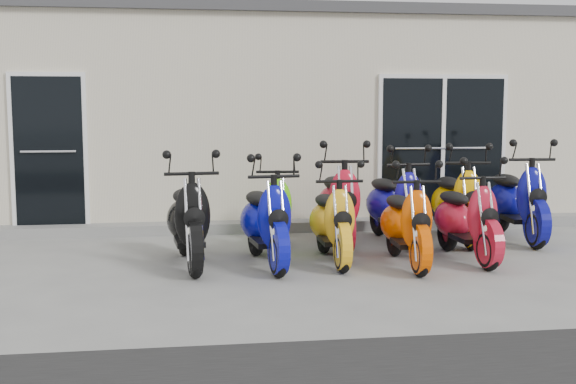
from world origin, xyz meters
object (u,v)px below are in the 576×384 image
(scooter_front_blue, at_px, (266,209))
(scooter_back_extra, at_px, (518,189))
(scooter_front_orange_b, at_px, (407,212))
(scooter_front_black, at_px, (188,207))
(scooter_back_green, at_px, (277,198))
(scooter_back_red, at_px, (339,192))
(scooter_front_orange_a, at_px, (332,210))
(scooter_back_blue, at_px, (395,193))
(scooter_front_red, at_px, (467,207))
(scooter_back_yellow, at_px, (457,192))

(scooter_front_blue, distance_m, scooter_back_extra, 3.75)
(scooter_front_blue, distance_m, scooter_front_orange_b, 1.62)
(scooter_front_blue, bearing_deg, scooter_front_black, 166.14)
(scooter_front_blue, relative_size, scooter_back_green, 1.06)
(scooter_front_blue, bearing_deg, scooter_back_red, 38.65)
(scooter_front_black, height_order, scooter_front_orange_a, scooter_front_black)
(scooter_front_black, distance_m, scooter_front_blue, 0.89)
(scooter_back_green, bearing_deg, scooter_back_blue, 3.43)
(scooter_back_blue, bearing_deg, scooter_back_green, 171.17)
(scooter_front_black, xyz_separation_m, scooter_back_green, (1.16, 1.10, -0.06))
(scooter_front_blue, xyz_separation_m, scooter_back_blue, (1.87, 1.15, 0.01))
(scooter_front_red, bearing_deg, scooter_back_extra, 40.73)
(scooter_front_orange_b, relative_size, scooter_front_red, 0.99)
(scooter_front_blue, xyz_separation_m, scooter_front_red, (2.41, -0.02, -0.03))
(scooter_back_yellow, bearing_deg, scooter_front_orange_b, -125.98)
(scooter_front_blue, relative_size, scooter_front_orange_b, 1.06)
(scooter_front_red, distance_m, scooter_back_extra, 1.63)
(scooter_back_green, bearing_deg, scooter_back_red, -1.96)
(scooter_front_orange_a, height_order, scooter_back_blue, scooter_back_blue)
(scooter_front_blue, height_order, scooter_front_red, scooter_front_blue)
(scooter_front_blue, distance_m, scooter_back_green, 1.25)
(scooter_front_black, bearing_deg, scooter_back_blue, 15.19)
(scooter_back_extra, bearing_deg, scooter_front_black, -163.91)
(scooter_back_green, height_order, scooter_back_extra, scooter_back_extra)
(scooter_back_yellow, bearing_deg, scooter_back_red, -174.97)
(scooter_back_red, distance_m, scooter_back_blue, 0.78)
(scooter_front_orange_a, relative_size, scooter_back_green, 0.99)
(scooter_front_blue, bearing_deg, scooter_back_blue, 25.02)
(scooter_back_green, relative_size, scooter_back_extra, 0.88)
(scooter_front_red, xyz_separation_m, scooter_back_red, (-1.31, 1.13, 0.07))
(scooter_front_black, height_order, scooter_front_blue, scooter_front_black)
(scooter_front_orange_a, height_order, scooter_front_red, scooter_front_red)
(scooter_back_extra, bearing_deg, scooter_front_red, -132.70)
(scooter_back_yellow, height_order, scooter_back_extra, scooter_back_extra)
(scooter_front_red, xyz_separation_m, scooter_back_extra, (1.18, 1.13, 0.07))
(scooter_back_blue, bearing_deg, scooter_back_red, 176.89)
(scooter_front_orange_a, bearing_deg, scooter_back_blue, 44.88)
(scooter_front_orange_a, height_order, scooter_front_orange_b, scooter_front_orange_b)
(scooter_front_blue, xyz_separation_m, scooter_back_red, (1.10, 1.10, 0.04))
(scooter_front_orange_a, relative_size, scooter_back_yellow, 0.90)
(scooter_front_black, xyz_separation_m, scooter_front_blue, (0.88, -0.11, -0.02))
(scooter_front_black, xyz_separation_m, scooter_front_orange_a, (1.67, -0.04, -0.07))
(scooter_front_red, bearing_deg, scooter_front_orange_b, -169.51)
(scooter_front_orange_b, xyz_separation_m, scooter_back_red, (-0.51, 1.32, 0.08))
(scooter_front_blue, xyz_separation_m, scooter_back_extra, (3.59, 1.10, 0.04))
(scooter_front_blue, bearing_deg, scooter_back_extra, 10.58)
(scooter_back_extra, bearing_deg, scooter_back_yellow, -178.61)
(scooter_front_black, xyz_separation_m, scooter_front_red, (3.29, -0.14, -0.05))
(scooter_front_orange_a, distance_m, scooter_front_orange_b, 0.86)
(scooter_front_blue, bearing_deg, scooter_front_red, -7.11)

